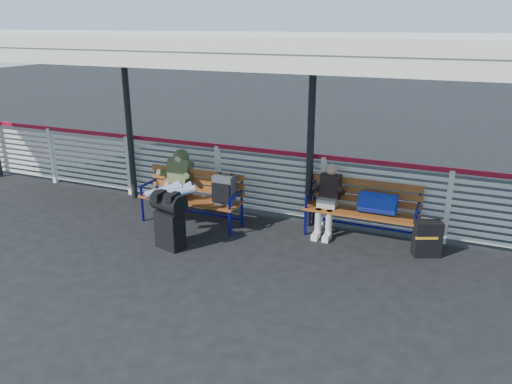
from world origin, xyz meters
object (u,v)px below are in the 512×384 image
at_px(bench_left, 203,191).
at_px(suitcase_side, 427,239).
at_px(luggage_stack, 169,218).
at_px(traveler_man, 173,187).
at_px(bench_right, 370,204).
at_px(companion_person, 328,199).

height_order(bench_left, suitcase_side, bench_left).
relative_size(luggage_stack, suitcase_side, 1.64).
xyz_separation_m(traveler_man, suitcase_side, (4.00, 0.59, -0.46)).
height_order(luggage_stack, bench_right, bench_right).
height_order(bench_right, traveler_man, traveler_man).
height_order(bench_left, companion_person, companion_person).
bearing_deg(companion_person, suitcase_side, -8.69).
relative_size(luggage_stack, companion_person, 0.78).
height_order(companion_person, suitcase_side, companion_person).
relative_size(bench_left, traveler_man, 1.10).
height_order(traveler_man, suitcase_side, traveler_man).
bearing_deg(companion_person, luggage_stack, -143.58).
xyz_separation_m(companion_person, suitcase_side, (1.60, -0.24, -0.32)).
relative_size(bench_left, companion_person, 1.57).
bearing_deg(luggage_stack, bench_left, 103.52).
bearing_deg(suitcase_side, companion_person, 147.78).
xyz_separation_m(bench_left, traveler_man, (-0.37, -0.34, 0.13)).
bearing_deg(traveler_man, companion_person, 19.09).
relative_size(bench_left, bench_right, 1.00).
relative_size(traveler_man, suitcase_side, 3.00).
relative_size(luggage_stack, bench_left, 0.50).
relative_size(luggage_stack, bench_right, 0.50).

